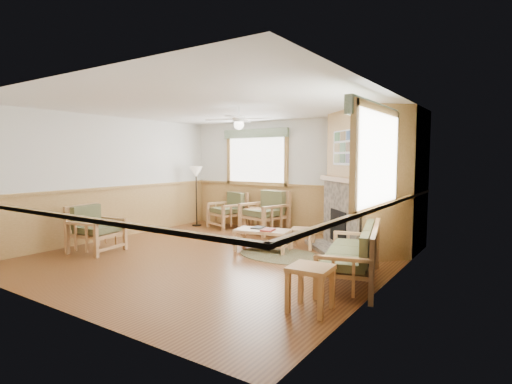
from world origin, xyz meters
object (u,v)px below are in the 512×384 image
Objects in this scene: floor_lamp_left at (196,196)px; floor_lamp_right at (361,213)px; sofa at (351,254)px; end_table_sofa at (310,288)px; armchair_back_right at (264,212)px; armchair_back_left at (227,210)px; end_table_chairs at (257,220)px; armchair_left at (96,229)px; coffee_table at (263,240)px; footstool at (303,238)px.

floor_lamp_right is (4.94, -1.47, 0.11)m from floor_lamp_left.
floor_lamp_right is at bearing 175.96° from sofa.
sofa reaches higher than end_table_sofa.
floor_lamp_left is at bearing -162.54° from armchair_back_right.
floor_lamp_left is at bearing -129.30° from sofa.
armchair_back_right is 0.64× the size of floor_lamp_left.
end_table_sofa is at bearing -37.31° from armchair_back_right.
armchair_back_right is at bearing -143.60° from sofa.
armchair_back_left is 4.49m from floor_lamp_right.
floor_lamp_right reaches higher than end_table_chairs.
armchair_left is at bearing -82.71° from floor_lamp_left.
coffee_table is (2.17, -1.68, -0.24)m from armchair_back_left.
end_table_chairs is (-1.20, 1.59, 0.08)m from coffee_table.
armchair_back_left reaches higher than end_table_chairs.
armchair_back_left is at bearing 17.93° from floor_lamp_left.
end_table_sofa is at bearing -49.04° from end_table_chairs.
sofa is 2.31m from coffee_table.
armchair_back_right is at bearing -7.90° from end_table_chairs.
armchair_left is at bearing -101.86° from armchair_back_right.
armchair_left is 4.70m from end_table_sofa.
sofa is at bearing -25.30° from armchair_back_right.
floor_lamp_left is at bearing -2.21° from armchair_left.
coffee_table is 1.93× the size of end_table_sofa.
sofa is 2.23m from footstool.
armchair_back_left reaches higher than footstool.
floor_lamp_right is (2.90, -1.60, 0.39)m from armchair_back_right.
armchair_back_left is at bearing 174.27° from end_table_chairs.
sofa is 1.00× the size of floor_lamp_right.
coffee_table is 2.30× the size of footstool.
coffee_table is (2.57, 1.84, -0.24)m from armchair_left.
armchair_back_left is 0.98m from end_table_chairs.
footstool is at bearing -17.79° from armchair_back_right.
end_table_sofa is (3.06, -3.78, -0.23)m from armchair_back_right.
end_table_sofa is at bearing -14.64° from sofa.
coffee_table is 0.58× the size of floor_lamp_right.
floor_lamp_right reaches higher than footstool.
armchair_back_right is at bearing -35.03° from armchair_left.
sofa is 2.00× the size of armchair_back_left.
armchair_back_left is 0.50× the size of floor_lamp_right.
end_table_chairs is at bearing 114.74° from coffee_table.
armchair_back_right is 1.13× the size of armchair_left.
floor_lamp_right is (1.41, -0.69, 0.70)m from footstool.
footstool is at bearing -28.56° from end_table_chairs.
armchair_back_left is 3.55m from armchair_left.
coffee_table is 0.84m from footstool.
footstool is 3.66m from floor_lamp_left.
coffee_table is at bearing -44.77° from armchair_back_right.
armchair_back_right is at bearing 129.03° from end_table_sofa.
armchair_back_left is at bearing 129.78° from coffee_table.
end_table_chairs reaches higher than coffee_table.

